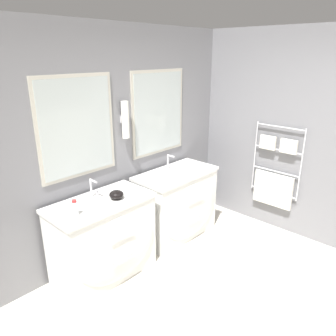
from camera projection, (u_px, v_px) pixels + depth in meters
wall_back at (103, 147)px, 3.59m from camera, size 5.48×0.16×2.60m
wall_right at (282, 135)px, 4.20m from camera, size 0.13×4.09×2.60m
vanity_left at (105, 239)px, 3.43m from camera, size 1.08×0.61×0.88m
vanity_right at (178, 204)px, 4.22m from camera, size 1.08×0.61×0.88m
faucet_left at (92, 188)px, 3.36m from camera, size 0.17×0.12×0.20m
faucet_right at (169, 162)px, 4.15m from camera, size 0.17×0.12×0.20m
toiletry_bottle at (75, 208)px, 2.99m from camera, size 0.06×0.06×0.15m
amenity_bowl at (116, 195)px, 3.34m from camera, size 0.15×0.15×0.09m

